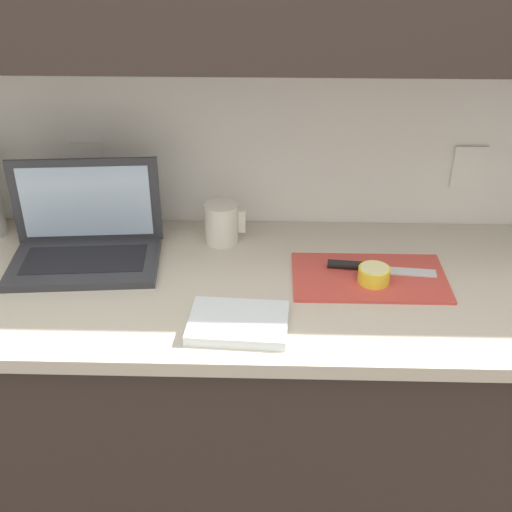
{
  "coord_description": "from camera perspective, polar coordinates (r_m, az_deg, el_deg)",
  "views": [
    {
      "loc": [
        0.16,
        -1.35,
        1.77
      ],
      "look_at": [
        0.12,
        -0.01,
        1.0
      ],
      "focal_mm": 45.0,
      "sensor_mm": 36.0,
      "label": 1
    }
  ],
  "objects": [
    {
      "name": "cutting_board",
      "position": [
        1.64,
        10.03,
        -1.88
      ],
      "size": [
        0.38,
        0.23,
        0.01
      ],
      "primitive_type": "cube",
      "color": "#D1473D",
      "rests_on": "counter_unit"
    },
    {
      "name": "dish_towel",
      "position": [
        1.44,
        -1.58,
        -5.95
      ],
      "size": [
        0.23,
        0.17,
        0.02
      ],
      "primitive_type": "cube",
      "rotation": [
        0.0,
        0.0,
        -0.06
      ],
      "color": "white",
      "rests_on": "counter_unit"
    },
    {
      "name": "knife",
      "position": [
        1.65,
        9.46,
        -0.93
      ],
      "size": [
        0.28,
        0.06,
        0.02
      ],
      "rotation": [
        0.0,
        0.0,
        -0.1
      ],
      "color": "silver",
      "rests_on": "cutting_board"
    },
    {
      "name": "lemon_half_cut",
      "position": [
        1.6,
        10.44,
        -1.64
      ],
      "size": [
        0.08,
        0.08,
        0.04
      ],
      "color": "yellow",
      "rests_on": "cutting_board"
    },
    {
      "name": "counter_unit",
      "position": [
        1.89,
        -4.39,
        -13.65
      ],
      "size": [
        2.48,
        0.65,
        0.92
      ],
      "color": "#332823",
      "rests_on": "ground_plane"
    },
    {
      "name": "measuring_cup",
      "position": [
        1.76,
        -3.08,
        2.95
      ],
      "size": [
        0.11,
        0.09,
        0.11
      ],
      "color": "silver",
      "rests_on": "counter_unit"
    },
    {
      "name": "laptop",
      "position": [
        1.73,
        -14.91,
        1.6
      ],
      "size": [
        0.4,
        0.27,
        0.25
      ],
      "rotation": [
        0.0,
        0.0,
        0.09
      ],
      "color": "#333338",
      "rests_on": "counter_unit"
    }
  ]
}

